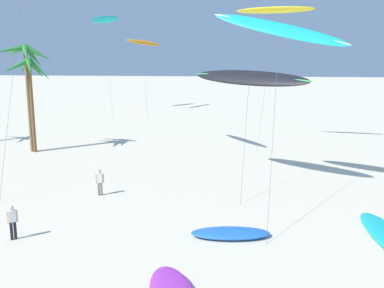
% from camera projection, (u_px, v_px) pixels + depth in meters
% --- Properties ---
extents(palm_tree_3, '(4.84, 4.32, 9.26)m').
position_uv_depth(palm_tree_3, '(25.00, 62.00, 37.94)').
color(palm_tree_3, brown).
rests_on(palm_tree_3, ground).
extents(palm_tree_4, '(3.83, 4.11, 8.14)m').
position_uv_depth(palm_tree_4, '(30.00, 74.00, 37.97)').
color(palm_tree_4, brown).
rests_on(palm_tree_4, ground).
extents(flying_kite_1, '(8.10, 10.05, 11.32)m').
position_uv_depth(flying_kite_1, '(279.00, 29.00, 26.52)').
color(flying_kite_1, '#19B2B7').
rests_on(flying_kite_1, ground).
extents(flying_kite_3, '(4.42, 12.01, 10.50)m').
position_uv_depth(flying_kite_3, '(144.00, 43.00, 64.27)').
color(flying_kite_3, orange).
rests_on(flying_kite_3, ground).
extents(flying_kite_5, '(7.71, 7.47, 7.62)m').
position_uv_depth(flying_kite_5, '(249.00, 78.00, 28.95)').
color(flying_kite_5, black).
rests_on(flying_kite_5, ground).
extents(flying_kite_6, '(4.32, 9.09, 13.75)m').
position_uv_depth(flying_kite_6, '(105.00, 20.00, 63.45)').
color(flying_kite_6, '#19B2B7').
rests_on(flying_kite_6, ground).
extents(flying_kite_8, '(6.91, 4.12, 12.55)m').
position_uv_depth(flying_kite_8, '(275.00, 10.00, 39.22)').
color(flying_kite_8, yellow).
rests_on(flying_kite_8, ground).
extents(grounded_kite_2, '(3.89, 1.84, 0.35)m').
position_uv_depth(grounded_kite_2, '(230.00, 233.00, 21.45)').
color(grounded_kite_2, blue).
rests_on(grounded_kite_2, ground).
extents(person_foreground_walker, '(0.49, 0.29, 1.64)m').
position_uv_depth(person_foreground_walker, '(100.00, 181.00, 27.40)').
color(person_foreground_walker, slate).
rests_on(person_foreground_walker, ground).
extents(person_near_right, '(0.44, 0.33, 1.68)m').
position_uv_depth(person_near_right, '(12.00, 221.00, 20.98)').
color(person_near_right, black).
rests_on(person_near_right, ground).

